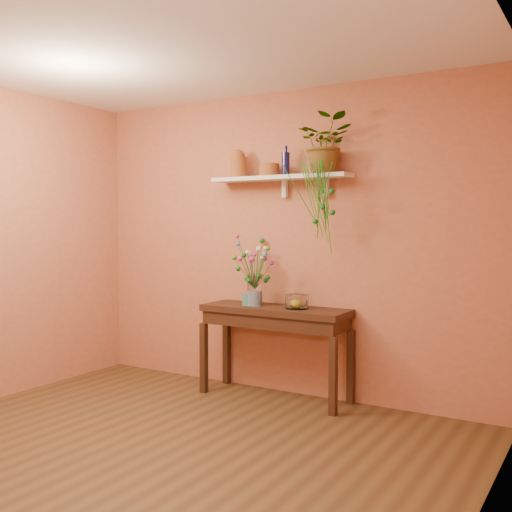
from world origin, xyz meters
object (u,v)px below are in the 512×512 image
blue_bottle (286,163)px  spider_plant (326,144)px  sideboard (275,320)px  terracotta_jug (238,164)px  glass_vase (255,292)px  glass_bowl (297,302)px  bouquet (255,260)px

blue_bottle → spider_plant: bearing=-3.2°
blue_bottle → sideboard: bearing=-117.1°
terracotta_jug → spider_plant: bearing=-0.7°
terracotta_jug → glass_vase: (0.24, -0.11, -1.14)m
sideboard → terracotta_jug: terracotta_jug is taller
blue_bottle → glass_bowl: 1.20m
bouquet → blue_bottle: bearing=30.6°
sideboard → spider_plant: bearing=9.6°
glass_vase → glass_bowl: (0.40, 0.03, -0.06)m
blue_bottle → bouquet: bearing=-149.4°
terracotta_jug → glass_vase: terracotta_jug is taller
glass_vase → blue_bottle: bearing=26.8°
terracotta_jug → blue_bottle: blue_bottle is taller
glass_vase → bouquet: bearing=-61.5°
sideboard → glass_vase: size_ratio=4.74×
terracotta_jug → bouquet: (0.25, -0.12, -0.86)m
spider_plant → bouquet: 1.16m
bouquet → glass_bowl: bearing=6.8°
glass_bowl → glass_vase: bearing=-175.5°
terracotta_jug → glass_bowl: 1.37m
glass_vase → terracotta_jug: bearing=155.6°
glass_bowl → terracotta_jug: bearing=173.0°
spider_plant → glass_vase: bearing=-171.0°
sideboard → blue_bottle: blue_bottle is taller
glass_bowl → spider_plant: bearing=16.4°
spider_plant → bouquet: size_ratio=1.00×
blue_bottle → spider_plant: size_ratio=0.53×
terracotta_jug → glass_bowl: bearing=-7.0°
sideboard → terracotta_jug: (-0.43, 0.08, 1.38)m
sideboard → bouquet: bearing=-167.4°
blue_bottle → glass_vase: (-0.24, -0.12, -1.12)m
sideboard → glass_bowl: size_ratio=6.64×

